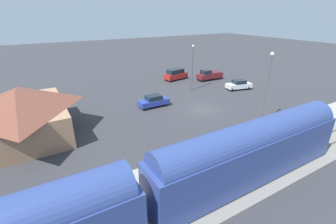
{
  "coord_description": "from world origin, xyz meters",
  "views": [
    {
      "loc": [
        -24.49,
        20.18,
        12.85
      ],
      "look_at": [
        -0.26,
        5.86,
        1.0
      ],
      "focal_mm": 25.34,
      "sensor_mm": 36.0,
      "label": 1
    }
  ],
  "objects": [
    {
      "name": "pedestrian_on_platform",
      "position": [
        -9.24,
        7.18,
        1.28
      ],
      "size": [
        0.36,
        0.36,
        1.71
      ],
      "color": "#23284C",
      "rests_on": "platform"
    },
    {
      "name": "light_pole_near_platform",
      "position": [
        -7.2,
        -3.62,
        5.42
      ],
      "size": [
        0.44,
        0.44,
        8.77
      ],
      "color": "#515156",
      "rests_on": "ground"
    },
    {
      "name": "sedan_blue",
      "position": [
        4.66,
        5.4,
        0.88
      ],
      "size": [
        1.87,
        4.51,
        1.74
      ],
      "color": "#283D9E",
      "rests_on": "ground"
    },
    {
      "name": "light_pole_lot_center",
      "position": [
        8.48,
        -4.21,
        4.94
      ],
      "size": [
        0.44,
        0.44,
        7.86
      ],
      "color": "#515156",
      "rests_on": "ground"
    },
    {
      "name": "sedan_white",
      "position": [
        4.41,
        -11.68,
        0.88
      ],
      "size": [
        2.81,
        4.8,
        1.74
      ],
      "color": "white",
      "rests_on": "ground"
    },
    {
      "name": "station_building",
      "position": [
        4.0,
        22.0,
        2.7
      ],
      "size": [
        12.41,
        9.59,
        5.23
      ],
      "color": "tan",
      "rests_on": "ground"
    },
    {
      "name": "ground_plane",
      "position": [
        0.0,
        0.0,
        0.0
      ],
      "size": [
        200.0,
        200.0,
        0.0
      ],
      "primitive_type": "plane",
      "color": "#38383D"
    },
    {
      "name": "suv_red",
      "position": [
        15.82,
        -5.48,
        1.15
      ],
      "size": [
        2.71,
        5.15,
        2.22
      ],
      "color": "red",
      "rests_on": "ground"
    },
    {
      "name": "platform",
      "position": [
        -10.0,
        0.0,
        0.15
      ],
      "size": [
        3.2,
        46.0,
        0.3
      ],
      "color": "#A8A399",
      "rests_on": "ground"
    },
    {
      "name": "railway_track",
      "position": [
        -14.0,
        0.0,
        0.09
      ],
      "size": [
        4.8,
        70.0,
        0.3
      ],
      "color": "gray",
      "rests_on": "ground"
    },
    {
      "name": "pickup_maroon",
      "position": [
        12.3,
        -11.43,
        1.03
      ],
      "size": [
        2.19,
        5.48,
        2.14
      ],
      "color": "maroon",
      "rests_on": "ground"
    }
  ]
}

